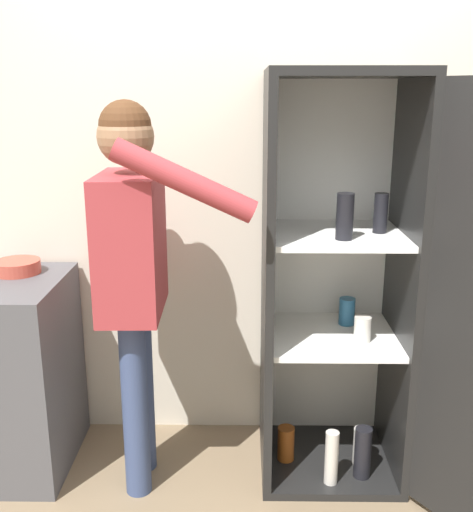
# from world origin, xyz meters

# --- Properties ---
(wall_back) EXTENTS (7.00, 0.06, 2.55)m
(wall_back) POSITION_xyz_m (0.00, 0.98, 1.27)
(wall_back) COLOR beige
(wall_back) RESTS_ON ground_plane
(refrigerator) EXTENTS (1.00, 1.08, 1.76)m
(refrigerator) POSITION_xyz_m (0.39, 0.56, 0.86)
(refrigerator) COLOR black
(refrigerator) RESTS_ON ground_plane
(person) EXTENTS (0.63, 0.56, 1.64)m
(person) POSITION_xyz_m (-0.56, 0.51, 1.05)
(person) COLOR #384770
(person) RESTS_ON ground_plane
(counter) EXTENTS (0.58, 0.59, 0.88)m
(counter) POSITION_xyz_m (-1.20, 0.63, 0.44)
(counter) COLOR #4C4C51
(counter) RESTS_ON ground_plane
(bowl) EXTENTS (0.20, 0.20, 0.06)m
(bowl) POSITION_xyz_m (-1.13, 0.75, 0.91)
(bowl) COLOR #B24738
(bowl) RESTS_ON counter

